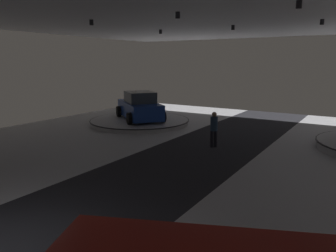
{
  "coord_description": "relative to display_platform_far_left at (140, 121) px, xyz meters",
  "views": [
    {
      "loc": [
        5.87,
        -2.77,
        3.75
      ],
      "look_at": [
        -0.41,
        7.29,
        1.4
      ],
      "focal_mm": 34.89,
      "sensor_mm": 36.0,
      "label": 1
    }
  ],
  "objects": [
    {
      "name": "visitor_walking_near",
      "position": [
        6.18,
        -2.8,
        0.76
      ],
      "size": [
        0.32,
        0.32,
        1.59
      ],
      "color": "black",
      "rests_on": "ground"
    },
    {
      "name": "display_car_far_left",
      "position": [
        0.02,
        -0.02,
        0.88
      ],
      "size": [
        4.43,
        3.99,
        1.71
      ],
      "color": "navy",
      "rests_on": "display_platform_far_left"
    },
    {
      "name": "display_platform_far_left",
      "position": [
        0.0,
        0.0,
        0.0
      ],
      "size": [
        6.06,
        6.06,
        0.27
      ],
      "color": "#B7B7BC",
      "rests_on": "ground"
    }
  ]
}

